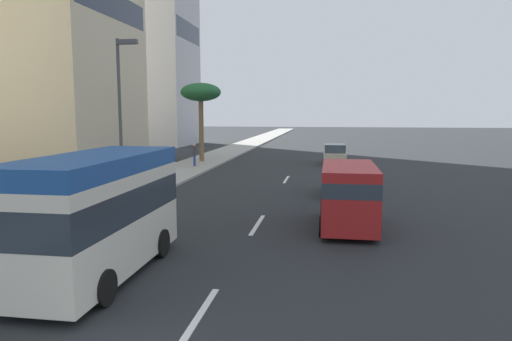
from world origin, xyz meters
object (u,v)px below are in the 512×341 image
(car_third, at_px, (341,180))
(car_second, at_px, (335,155))
(pedestrian_near_lamp, at_px, (194,154))
(street_lamp, at_px, (122,105))
(palm_tree, at_px, (201,94))
(minibus_lead, at_px, (98,211))
(van_fourth, at_px, (349,192))

(car_third, bearing_deg, car_second, 0.64)
(pedestrian_near_lamp, bearing_deg, street_lamp, -163.43)
(car_third, xyz_separation_m, palm_tree, (13.72, 11.41, 5.08))
(minibus_lead, distance_m, car_second, 28.72)
(street_lamp, bearing_deg, car_second, -25.83)
(pedestrian_near_lamp, relative_size, palm_tree, 0.27)
(car_third, xyz_separation_m, street_lamp, (-5.15, 9.70, 3.87))
(car_third, relative_size, street_lamp, 0.56)
(car_second, relative_size, street_lamp, 0.59)
(palm_tree, bearing_deg, street_lamp, -174.83)
(car_second, xyz_separation_m, pedestrian_near_lamp, (-4.49, 10.80, 0.34))
(minibus_lead, bearing_deg, pedestrian_near_lamp, -169.56)
(palm_tree, relative_size, street_lamp, 0.90)
(street_lamp, bearing_deg, pedestrian_near_lamp, 4.74)
(palm_tree, bearing_deg, minibus_lead, -170.03)
(minibus_lead, distance_m, pedestrian_near_lamp, 23.88)
(car_second, bearing_deg, car_third, -179.36)
(car_second, distance_m, palm_tree, 12.35)
(minibus_lead, height_order, pedestrian_near_lamp, minibus_lead)
(car_second, xyz_separation_m, palm_tree, (-0.84, 11.24, 5.05))
(minibus_lead, height_order, street_lamp, street_lamp)
(minibus_lead, xyz_separation_m, car_second, (27.97, -6.47, -0.97))
(pedestrian_near_lamp, distance_m, palm_tree, 5.98)
(car_second, distance_m, pedestrian_near_lamp, 11.70)
(car_third, distance_m, pedestrian_near_lamp, 14.88)
(van_fourth, bearing_deg, street_lamp, 78.27)
(car_second, height_order, car_third, car_second)
(van_fourth, relative_size, street_lamp, 0.64)
(van_fourth, distance_m, street_lamp, 10.52)
(car_second, bearing_deg, street_lamp, 154.17)
(van_fourth, xyz_separation_m, pedestrian_near_lamp, (17.24, 11.05, -0.23))
(pedestrian_near_lamp, height_order, palm_tree, palm_tree)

